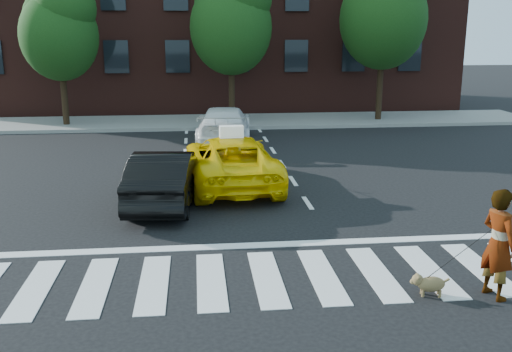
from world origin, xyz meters
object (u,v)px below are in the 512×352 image
Objects in this scene: tree_right at (385,8)px; black_sedan at (165,177)px; tree_left at (59,26)px; tree_mid at (232,17)px; woman at (498,244)px; dog at (428,283)px; taxi at (231,161)px; white_suv at (224,125)px.

black_sedan is at bearing -127.91° from tree_right.
tree_mid is (7.50, -0.00, 0.41)m from tree_left.
woman is 1.29m from dog.
tree_right is 19.30m from dog.
woman is at bearing 3.74° from dog.
taxi is at bearing 12.39° from woman.
woman is (3.11, -18.10, -3.92)m from tree_mid.
white_suv reaches higher than taxi.
dog is (-4.96, -17.95, -5.05)m from tree_right.
black_sedan is 7.33m from dog.
tree_right is at bearing -129.64° from taxi.
black_sedan is 8.06m from white_suv.
tree_mid reaches higher than white_suv.
white_suv is at bearing 112.48° from dog.
black_sedan is at bearing 28.93° from woman.
dog is at bearing 106.32° from white_suv.
black_sedan is at bearing -101.70° from tree_mid.
black_sedan is 8.14m from woman.
tree_right is (7.00, -0.00, 0.41)m from tree_mid.
tree_right is 9.92m from white_suv.
taxi reaches higher than black_sedan.
tree_right reaches higher than woman.
tree_right is at bearing -27.15° from woman.
tree_left is 1.33× the size of white_suv.
dog is at bearing 67.40° from woman.
white_suv is (6.87, -4.41, -3.73)m from tree_left.
tree_mid is 3.83× the size of woman.
tree_mid is 13.18m from black_sedan.
tree_right is at bearing 85.88° from dog.
taxi is (-0.76, -10.64, -4.14)m from tree_mid.
tree_mid is 18.78m from woman.
tree_left is at bearing -61.16° from taxi.
tree_left is 0.92× the size of tree_mid.
white_suv is at bearing -98.05° from black_sedan.
dog is (4.57, -5.71, -0.47)m from black_sedan.
tree_right reaches higher than black_sedan.
tree_right is 4.15× the size of woman.
tree_right is 19.01m from woman.
tree_left is 20.77m from dog.
black_sedan reaches higher than dog.
tree_mid is at bearing 107.81° from dog.
tree_mid is 1.70× the size of black_sedan.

